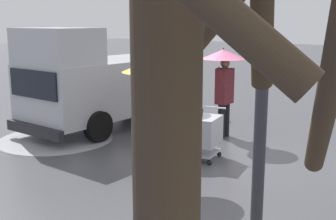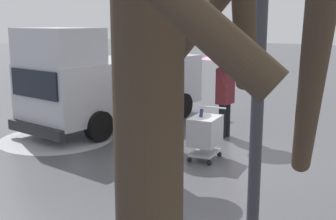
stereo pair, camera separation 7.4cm
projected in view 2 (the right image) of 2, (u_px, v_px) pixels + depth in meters
The scene contains 9 objects.
ground_plane at pixel (219, 159), 8.82m from camera, with size 90.00×90.00×0.00m, color #4C4C51.
slush_patch_under_van at pixel (57, 139), 10.34m from camera, with size 2.69×2.69×0.01m, color #999BA0.
cargo_van_parked_right at pixel (111, 81), 11.55m from camera, with size 2.30×5.39×2.60m.
shopping_cart_vendor at pixel (205, 132), 8.71m from camera, with size 0.71×0.91×1.04m.
hand_dolly_boxes at pixel (153, 126), 9.42m from camera, with size 0.58×0.75×1.32m.
pedestrian_pink_side at pixel (150, 90), 7.52m from camera, with size 1.04×1.04×2.15m.
pedestrian_black_side at pixel (161, 76), 9.44m from camera, with size 1.04×1.04×2.15m.
pedestrian_white_side at pixel (225, 72), 10.17m from camera, with size 1.04×1.04×2.15m.
street_lamp at pixel (259, 63), 3.97m from camera, with size 0.28×0.28×3.86m.
Camera 2 is at (-4.28, 7.34, 2.75)m, focal length 46.48 mm.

